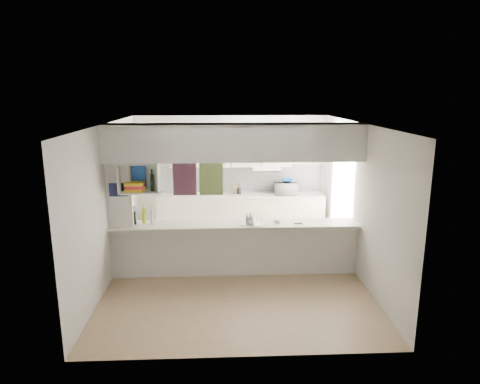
{
  "coord_description": "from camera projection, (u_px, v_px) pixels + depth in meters",
  "views": [
    {
      "loc": [
        -0.24,
        -6.93,
        3.11
      ],
      "look_at": [
        0.11,
        0.5,
        1.35
      ],
      "focal_mm": 32.0,
      "sensor_mm": 36.0,
      "label": 1
    }
  ],
  "objects": [
    {
      "name": "knife_block",
      "position": [
        235.0,
        189.0,
        9.35
      ],
      "size": [
        0.1,
        0.08,
        0.2
      ],
      "primitive_type": "cube",
      "rotation": [
        0.0,
        0.0,
        0.01
      ],
      "color": "#50371B",
      "rests_on": "bench_top"
    },
    {
      "name": "cup",
      "position": [
        250.0,
        221.0,
        7.18
      ],
      "size": [
        0.13,
        0.13,
        0.1
      ],
      "primitive_type": "imported",
      "rotation": [
        0.0,
        0.0,
        -0.09
      ],
      "color": "white",
      "rests_on": "dish_rack"
    },
    {
      "name": "wall_back",
      "position": [
        231.0,
        175.0,
        9.5
      ],
      "size": [
        4.2,
        0.0,
        4.2
      ],
      "primitive_type": "plane",
      "rotation": [
        1.57,
        0.0,
        0.0
      ],
      "color": "silver",
      "rests_on": "floor"
    },
    {
      "name": "microwave",
      "position": [
        286.0,
        188.0,
        9.3
      ],
      "size": [
        0.5,
        0.35,
        0.27
      ],
      "primitive_type": "imported",
      "rotation": [
        0.0,
        0.0,
        3.11
      ],
      "color": "white",
      "rests_on": "bench_top"
    },
    {
      "name": "wall_right",
      "position": [
        358.0,
        200.0,
        7.26
      ],
      "size": [
        0.0,
        4.8,
        4.8
      ],
      "primitive_type": "plane",
      "rotation": [
        1.57,
        0.0,
        -1.57
      ],
      "color": "silver",
      "rests_on": "floor"
    },
    {
      "name": "wine_bottles",
      "position": [
        144.0,
        216.0,
        7.21
      ],
      "size": [
        0.37,
        0.15,
        0.36
      ],
      "color": "black",
      "rests_on": "breakfast_bar"
    },
    {
      "name": "dish_rack",
      "position": [
        253.0,
        219.0,
        7.21
      ],
      "size": [
        0.46,
        0.39,
        0.21
      ],
      "rotation": [
        0.0,
        0.0,
        -0.28
      ],
      "color": "silver",
      "rests_on": "breakfast_bar"
    },
    {
      "name": "plastic_tubs",
      "position": [
        279.0,
        221.0,
        7.28
      ],
      "size": [
        0.48,
        0.17,
        0.06
      ],
      "color": "silver",
      "rests_on": "breakfast_bar"
    },
    {
      "name": "ceiling",
      "position": [
        235.0,
        124.0,
        6.87
      ],
      "size": [
        4.8,
        4.8,
        0.0
      ],
      "primitive_type": "plane",
      "color": "white",
      "rests_on": "wall_back"
    },
    {
      "name": "bowl",
      "position": [
        287.0,
        181.0,
        9.26
      ],
      "size": [
        0.22,
        0.22,
        0.05
      ],
      "primitive_type": "imported",
      "color": "#0D3893",
      "rests_on": "microwave"
    },
    {
      "name": "utensil_jar",
      "position": [
        239.0,
        191.0,
        9.34
      ],
      "size": [
        0.09,
        0.09,
        0.13
      ],
      "primitive_type": "cylinder",
      "color": "black",
      "rests_on": "bench_top"
    },
    {
      "name": "kitchen_run",
      "position": [
        239.0,
        198.0,
        9.36
      ],
      "size": [
        3.6,
        0.63,
        2.24
      ],
      "color": "beige",
      "rests_on": "floor"
    },
    {
      "name": "servery_partition",
      "position": [
        225.0,
        181.0,
        7.08
      ],
      "size": [
        4.2,
        0.5,
        2.6
      ],
      "color": "silver",
      "rests_on": "floor"
    },
    {
      "name": "floor",
      "position": [
        235.0,
        274.0,
        7.46
      ],
      "size": [
        4.8,
        4.8,
        0.0
      ],
      "primitive_type": "plane",
      "color": "#A17D5D",
      "rests_on": "ground"
    },
    {
      "name": "wall_left",
      "position": [
        108.0,
        203.0,
        7.07
      ],
      "size": [
        0.0,
        4.8,
        4.8
      ],
      "primitive_type": "plane",
      "rotation": [
        1.57,
        0.0,
        1.57
      ],
      "color": "silver",
      "rests_on": "floor"
    },
    {
      "name": "cubby_shelf",
      "position": [
        139.0,
        179.0,
        6.94
      ],
      "size": [
        0.65,
        0.35,
        0.5
      ],
      "color": "white",
      "rests_on": "bulkhead"
    }
  ]
}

